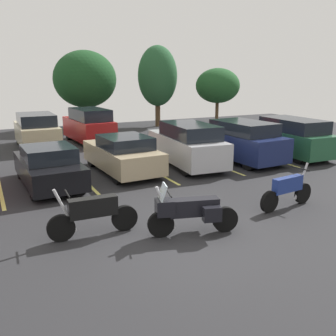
{
  "coord_description": "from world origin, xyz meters",
  "views": [
    {
      "loc": [
        -3.97,
        -7.23,
        3.91
      ],
      "look_at": [
        1.03,
        2.87,
        1.06
      ],
      "focal_mm": 40.18,
      "sensor_mm": 36.0,
      "label": 1
    }
  ],
  "objects_px": {
    "motorcycle_third": "(93,213)",
    "car_far_champagne": "(37,131)",
    "car_silver": "(187,145)",
    "motorcycle_touring": "(191,211)",
    "motorcycle_second": "(288,190)",
    "car_far_red": "(89,126)",
    "car_navy": "(242,141)",
    "car_tan": "(123,154)",
    "car_black": "(49,167)",
    "car_green": "(289,137)"
  },
  "relations": [
    {
      "from": "car_black",
      "to": "motorcycle_touring",
      "type": "bearing_deg",
      "value": -67.72
    },
    {
      "from": "car_black",
      "to": "car_tan",
      "type": "distance_m",
      "value": 3.03
    },
    {
      "from": "car_silver",
      "to": "car_green",
      "type": "distance_m",
      "value": 5.47
    },
    {
      "from": "car_far_champagne",
      "to": "car_navy",
      "type": "bearing_deg",
      "value": -43.52
    },
    {
      "from": "car_far_champagne",
      "to": "car_black",
      "type": "bearing_deg",
      "value": -94.67
    },
    {
      "from": "car_silver",
      "to": "car_far_champagne",
      "type": "distance_m",
      "value": 8.84
    },
    {
      "from": "car_far_champagne",
      "to": "car_far_red",
      "type": "bearing_deg",
      "value": 4.92
    },
    {
      "from": "motorcycle_touring",
      "to": "car_green",
      "type": "bearing_deg",
      "value": 33.93
    },
    {
      "from": "car_far_red",
      "to": "car_silver",
      "type": "bearing_deg",
      "value": -72.33
    },
    {
      "from": "motorcycle_third",
      "to": "car_silver",
      "type": "relative_size",
      "value": 0.45
    },
    {
      "from": "car_navy",
      "to": "car_far_champagne",
      "type": "height_order",
      "value": "car_far_champagne"
    },
    {
      "from": "motorcycle_second",
      "to": "car_navy",
      "type": "bearing_deg",
      "value": 65.64
    },
    {
      "from": "motorcycle_touring",
      "to": "car_silver",
      "type": "xyz_separation_m",
      "value": [
        3.46,
        6.39,
        0.29
      ]
    },
    {
      "from": "motorcycle_touring",
      "to": "car_black",
      "type": "distance_m",
      "value": 6.39
    },
    {
      "from": "car_navy",
      "to": "motorcycle_touring",
      "type": "bearing_deg",
      "value": -135.31
    },
    {
      "from": "car_silver",
      "to": "car_navy",
      "type": "bearing_deg",
      "value": -8.24
    },
    {
      "from": "motorcycle_third",
      "to": "motorcycle_second",
      "type": "bearing_deg",
      "value": -5.85
    },
    {
      "from": "motorcycle_touring",
      "to": "car_green",
      "type": "height_order",
      "value": "car_green"
    },
    {
      "from": "car_black",
      "to": "car_navy",
      "type": "relative_size",
      "value": 0.96
    },
    {
      "from": "car_tan",
      "to": "car_silver",
      "type": "height_order",
      "value": "car_silver"
    },
    {
      "from": "car_black",
      "to": "car_far_red",
      "type": "bearing_deg",
      "value": 65.72
    },
    {
      "from": "motorcycle_touring",
      "to": "car_black",
      "type": "bearing_deg",
      "value": 112.28
    },
    {
      "from": "motorcycle_touring",
      "to": "motorcycle_second",
      "type": "distance_m",
      "value": 3.57
    },
    {
      "from": "car_navy",
      "to": "car_far_champagne",
      "type": "xyz_separation_m",
      "value": [
        -7.88,
        7.48,
        -0.01
      ]
    },
    {
      "from": "motorcycle_third",
      "to": "car_far_champagne",
      "type": "bearing_deg",
      "value": 88.26
    },
    {
      "from": "motorcycle_third",
      "to": "car_far_red",
      "type": "relative_size",
      "value": 0.49
    },
    {
      "from": "motorcycle_touring",
      "to": "car_silver",
      "type": "relative_size",
      "value": 0.46
    },
    {
      "from": "motorcycle_third",
      "to": "car_silver",
      "type": "bearing_deg",
      "value": 43.73
    },
    {
      "from": "car_black",
      "to": "car_far_red",
      "type": "xyz_separation_m",
      "value": [
        3.54,
        7.84,
        0.28
      ]
    },
    {
      "from": "car_silver",
      "to": "car_far_red",
      "type": "height_order",
      "value": "car_far_red"
    },
    {
      "from": "car_tan",
      "to": "car_navy",
      "type": "height_order",
      "value": "car_navy"
    },
    {
      "from": "car_black",
      "to": "car_silver",
      "type": "bearing_deg",
      "value": 4.68
    },
    {
      "from": "car_silver",
      "to": "car_black",
      "type": "bearing_deg",
      "value": -175.32
    },
    {
      "from": "car_tan",
      "to": "car_green",
      "type": "distance_m",
      "value": 8.37
    },
    {
      "from": "car_black",
      "to": "car_far_red",
      "type": "relative_size",
      "value": 0.94
    },
    {
      "from": "motorcycle_second",
      "to": "car_far_red",
      "type": "relative_size",
      "value": 0.46
    },
    {
      "from": "car_black",
      "to": "car_far_champagne",
      "type": "xyz_separation_m",
      "value": [
        0.62,
        7.59,
        0.22
      ]
    },
    {
      "from": "car_black",
      "to": "motorcycle_third",
      "type": "bearing_deg",
      "value": -87.19
    },
    {
      "from": "car_black",
      "to": "car_tan",
      "type": "relative_size",
      "value": 0.97
    },
    {
      "from": "car_silver",
      "to": "car_navy",
      "type": "distance_m",
      "value": 2.65
    },
    {
      "from": "car_green",
      "to": "motorcycle_third",
      "type": "bearing_deg",
      "value": -155.76
    },
    {
      "from": "motorcycle_touring",
      "to": "motorcycle_second",
      "type": "height_order",
      "value": "motorcycle_touring"
    },
    {
      "from": "car_tan",
      "to": "car_far_red",
      "type": "bearing_deg",
      "value": 85.59
    },
    {
      "from": "motorcycle_touring",
      "to": "motorcycle_second",
      "type": "bearing_deg",
      "value": 6.64
    },
    {
      "from": "motorcycle_third",
      "to": "car_far_champagne",
      "type": "distance_m",
      "value": 12.51
    },
    {
      "from": "car_navy",
      "to": "car_far_red",
      "type": "relative_size",
      "value": 0.98
    },
    {
      "from": "motorcycle_second",
      "to": "car_navy",
      "type": "height_order",
      "value": "car_navy"
    },
    {
      "from": "car_black",
      "to": "car_far_champagne",
      "type": "bearing_deg",
      "value": 85.33
    },
    {
      "from": "motorcycle_touring",
      "to": "car_far_champagne",
      "type": "height_order",
      "value": "car_far_champagne"
    },
    {
      "from": "motorcycle_touring",
      "to": "car_black",
      "type": "xyz_separation_m",
      "value": [
        -2.42,
        5.91,
        0.06
      ]
    }
  ]
}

